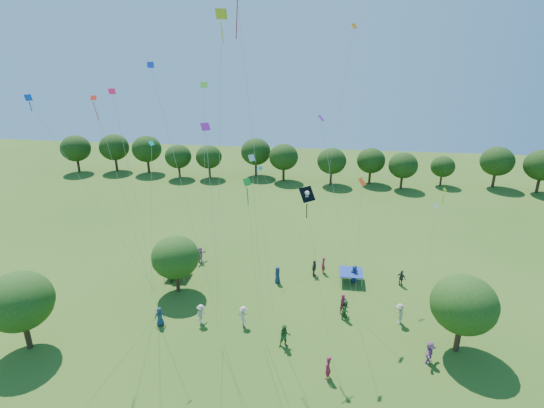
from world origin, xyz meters
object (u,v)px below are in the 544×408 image
Objects in this scene: near_tree_west at (19,301)px; red_high_kite at (244,60)px; near_tree_east at (464,305)px; pirate_kite at (308,197)px; near_tree_north at (175,257)px; tent_blue at (351,272)px; tent_red_stripe at (177,267)px.

red_high_kite is at bearing 28.15° from near_tree_west.
pirate_kite is at bearing -179.90° from near_tree_east.
tent_blue is (15.92, 3.88, -2.50)m from near_tree_north.
near_tree_north is 0.90× the size of near_tree_east.
tent_red_stripe is at bearing 155.69° from red_high_kite.
near_tree_north is 0.23× the size of red_high_kite.
near_tree_north is at bearing -69.10° from tent_red_stripe.
tent_red_stripe is 18.38m from pirate_kite.
tent_red_stripe and tent_blue have the same top height.
pirate_kite reaches higher than near_tree_north.
near_tree_west is at bearing -151.85° from red_high_kite.
red_high_kite is (-9.05, -4.84, 19.39)m from tent_blue.
red_high_kite is at bearing 141.31° from pirate_kite.
near_tree_west is 2.83× the size of tent_red_stripe.
near_tree_west is at bearing -168.67° from pirate_kite.
near_tree_north is 15.28m from pirate_kite.
tent_blue is 14.37m from pirate_kite.
near_tree_east is at bearing -49.97° from tent_blue.
pirate_kite reaches higher than tent_red_stripe.
near_tree_north is 23.93m from near_tree_east.
near_tree_west is 0.26× the size of red_high_kite.
red_high_kite is at bearing -151.86° from tent_blue.
pirate_kite reaches higher than near_tree_east.
near_tree_west is 22.10m from pirate_kite.
near_tree_east is at bearing 0.10° from pirate_kite.
near_tree_west is 0.57× the size of pirate_kite.
near_tree_east is 23.67m from red_high_kite.
red_high_kite reaches higher than tent_red_stripe.
near_tree_north is 16.57m from tent_blue.
tent_red_stripe is (7.41, 11.72, -3.03)m from near_tree_west.
near_tree_north reaches higher than tent_blue.
near_tree_west is 12.41m from near_tree_north.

